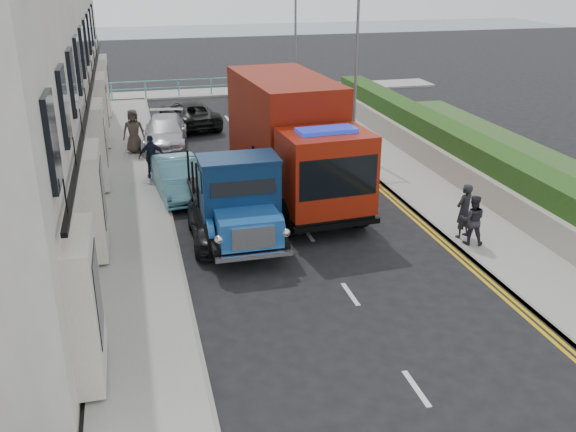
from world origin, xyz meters
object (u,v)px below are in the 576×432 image
object	(u,v)px
lamp_mid	(354,62)
pedestrian_east_near	(464,211)
parked_car_front	(214,221)
bedford_lorry	(239,204)
lamp_far	(293,35)
red_lorry	(292,137)

from	to	relation	value
lamp_mid	pedestrian_east_near	world-z (taller)	lamp_mid
parked_car_front	bedford_lorry	bearing A→B (deg)	-25.12
bedford_lorry	pedestrian_east_near	distance (m)	6.76
lamp_mid	bedford_lorry	bearing A→B (deg)	-128.09
lamp_mid	parked_car_front	bearing A→B (deg)	-132.28
lamp_mid	bedford_lorry	xyz separation A→B (m)	(-6.36, -8.12, -2.75)
lamp_far	bedford_lorry	distance (m)	19.40
lamp_far	bedford_lorry	size ratio (longest dim) A/B	1.22
bedford_lorry	parked_car_front	size ratio (longest dim) A/B	1.58
lamp_mid	lamp_far	world-z (taller)	same
parked_car_front	pedestrian_east_near	bearing A→B (deg)	-13.06
lamp_mid	pedestrian_east_near	size ratio (longest dim) A/B	4.15
red_lorry	pedestrian_east_near	bearing A→B (deg)	-54.46
bedford_lorry	lamp_mid	bearing A→B (deg)	51.61
parked_car_front	pedestrian_east_near	distance (m)	7.52
red_lorry	pedestrian_east_near	xyz separation A→B (m)	(4.07, -4.90, -1.26)
pedestrian_east_near	bedford_lorry	bearing A→B (deg)	-35.82
parked_car_front	lamp_far	bearing A→B (deg)	69.38
lamp_mid	red_lorry	xyz separation A→B (m)	(-3.85, -4.70, -1.77)
parked_car_front	pedestrian_east_near	xyz separation A→B (m)	(7.29, -1.83, 0.35)
lamp_far	parked_car_front	world-z (taller)	lamp_far
lamp_far	bedford_lorry	world-z (taller)	lamp_far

